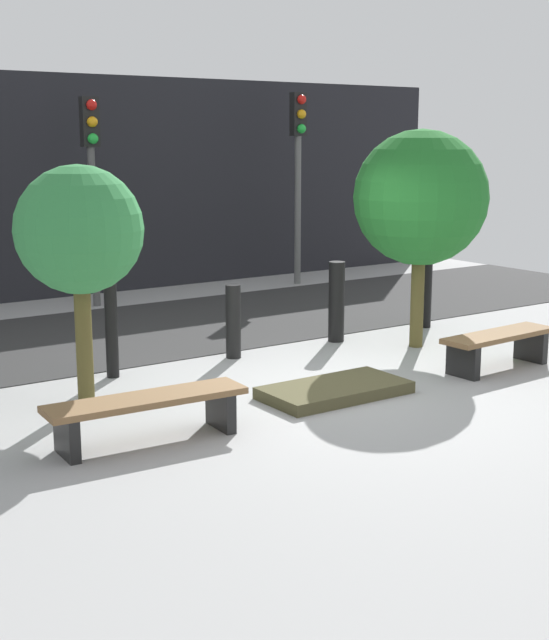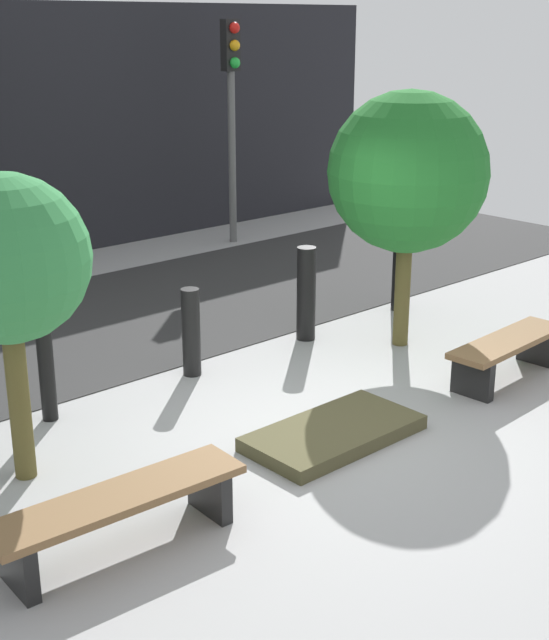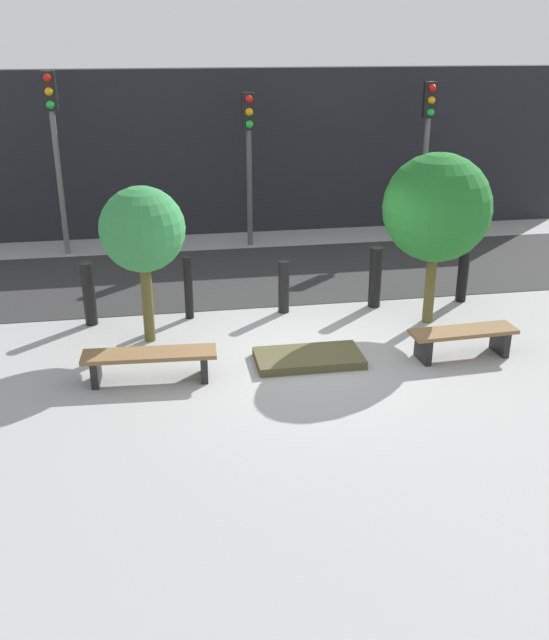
{
  "view_description": "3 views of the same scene",
  "coord_description": "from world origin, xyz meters",
  "views": [
    {
      "loc": [
        -5.73,
        -7.29,
        2.72
      ],
      "look_at": [
        -0.39,
        0.51,
        0.78
      ],
      "focal_mm": 50.0,
      "sensor_mm": 36.0,
      "label": 1
    },
    {
      "loc": [
        -5.14,
        -4.99,
        3.5
      ],
      "look_at": [
        -0.0,
        0.71,
        0.92
      ],
      "focal_mm": 50.0,
      "sensor_mm": 36.0,
      "label": 2
    },
    {
      "loc": [
        -2.12,
        -9.44,
        4.61
      ],
      "look_at": [
        -0.52,
        -0.09,
        0.72
      ],
      "focal_mm": 40.0,
      "sensor_mm": 36.0,
      "label": 3
    }
  ],
  "objects": [
    {
      "name": "bench_left",
      "position": [
        -2.32,
        -0.27,
        0.32
      ],
      "size": [
        1.88,
        0.55,
        0.43
      ],
      "rotation": [
        0.0,
        0.0,
        -0.05
      ],
      "color": "black",
      "rests_on": "ground"
    },
    {
      "name": "bollard_far_right",
      "position": [
        3.28,
        1.99,
        0.51
      ],
      "size": [
        0.19,
        0.19,
        1.02
      ],
      "primitive_type": "cylinder",
      "color": "black",
      "rests_on": "ground"
    },
    {
      "name": "ground_plane",
      "position": [
        0.0,
        0.0,
        0.0
      ],
      "size": [
        18.0,
        18.0,
        0.0
      ],
      "primitive_type": "plane",
      "color": "#999999"
    },
    {
      "name": "bench_right",
      "position": [
        2.32,
        -0.27,
        0.31
      ],
      "size": [
        1.64,
        0.52,
        0.44
      ],
      "rotation": [
        0.0,
        0.0,
        0.05
      ],
      "color": "black",
      "rests_on": "ground"
    },
    {
      "name": "building_facade",
      "position": [
        0.0,
        7.6,
        1.89
      ],
      "size": [
        16.2,
        0.5,
        3.78
      ],
      "primitive_type": "cube",
      "color": "black",
      "rests_on": "ground"
    },
    {
      "name": "traffic_light_west",
      "position": [
        -4.07,
        6.24,
        2.63
      ],
      "size": [
        0.28,
        0.27,
        3.82
      ],
      "color": "#5F5F5F",
      "rests_on": "ground"
    },
    {
      "name": "planter_bed",
      "position": [
        0.0,
        -0.07,
        0.06
      ],
      "size": [
        1.58,
        0.81,
        0.13
      ],
      "primitive_type": "cube",
      "color": "#4B472C",
      "rests_on": "ground"
    },
    {
      "name": "bollard_far_left",
      "position": [
        -3.28,
        1.99,
        0.54
      ],
      "size": [
        0.2,
        0.2,
        1.07
      ],
      "primitive_type": "cylinder",
      "color": "black",
      "rests_on": "ground"
    },
    {
      "name": "bollard_center",
      "position": [
        0.0,
        1.99,
        0.46
      ],
      "size": [
        0.19,
        0.19,
        0.93
      ],
      "primitive_type": "cylinder",
      "color": "black",
      "rests_on": "ground"
    },
    {
      "name": "road_strip",
      "position": [
        0.0,
        4.1,
        0.01
      ],
      "size": [
        18.0,
        3.72,
        0.01
      ],
      "primitive_type": "cube",
      "color": "#2D2D2D",
      "rests_on": "ground"
    },
    {
      "name": "traffic_light_mid_west",
      "position": [
        0.0,
        6.24,
        2.33
      ],
      "size": [
        0.28,
        0.27,
        3.35
      ],
      "color": "#4E4E4E",
      "rests_on": "ground"
    },
    {
      "name": "bollard_left",
      "position": [
        -1.64,
        1.99,
        0.55
      ],
      "size": [
        0.15,
        0.15,
        1.09
      ],
      "primitive_type": "cylinder",
      "color": "black",
      "rests_on": "ground"
    },
    {
      "name": "tree_behind_right_bench",
      "position": [
        2.32,
        1.14,
        1.95
      ],
      "size": [
        1.74,
        1.74,
        2.83
      ],
      "color": "brown",
      "rests_on": "ground"
    },
    {
      "name": "tree_behind_left_bench",
      "position": [
        -2.32,
        1.14,
        1.8
      ],
      "size": [
        1.3,
        1.3,
        2.47
      ],
      "color": "brown",
      "rests_on": "ground"
    },
    {
      "name": "bollard_right",
      "position": [
        1.64,
        1.99,
        0.55
      ],
      "size": [
        0.22,
        0.22,
        1.09
      ],
      "primitive_type": "cylinder",
      "color": "black",
      "rests_on": "ground"
    },
    {
      "name": "traffic_light_mid_east",
      "position": [
        4.07,
        6.24,
        2.44
      ],
      "size": [
        0.28,
        0.27,
        3.53
      ],
      "color": "#5C5C5C",
      "rests_on": "ground"
    }
  ]
}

